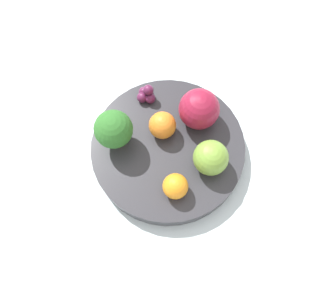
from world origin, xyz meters
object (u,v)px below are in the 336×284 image
Objects in this scene: apple_green at (211,158)px; orange_back at (164,125)px; apple_red at (199,109)px; orange_front at (175,186)px; grape_cluster at (146,95)px; broccoli at (114,130)px; bowl at (168,148)px.

apple_green is 0.09m from orange_back.
orange_back is (0.04, -0.07, -0.00)m from apple_green.
orange_front is (0.07, 0.10, -0.01)m from apple_red.
apple_green is 0.15m from grape_cluster.
broccoli reaches higher than apple_green.
orange_front is 0.16m from grape_cluster.
bowl is 3.80× the size of apple_red.
broccoli reaches higher than orange_back.
orange_back is at bearing -94.74° from bowl.
broccoli is 0.13m from apple_red.
orange_front is at bearing 79.80° from orange_back.
grape_cluster is (0.01, -0.07, -0.01)m from orange_back.
broccoli is at bearing -3.21° from apple_red.
bowl is at bearing 92.82° from grape_cluster.
apple_red is at bearing 176.79° from broccoli.
orange_front is (0.01, 0.07, 0.03)m from bowl.
broccoli reaches higher than bowl.
bowl is 0.09m from grape_cluster.
grape_cluster is (0.05, -0.14, -0.01)m from apple_green.
apple_red is 1.96× the size of grape_cluster.
apple_red is at bearing -178.49° from orange_back.
broccoli is 0.14m from apple_green.
orange_front is at bearing 118.40° from broccoli.
orange_back is (-0.00, -0.02, 0.03)m from bowl.
grape_cluster is (0.06, -0.06, -0.02)m from apple_red.
apple_green is 1.41× the size of orange_front.
broccoli is at bearing -25.03° from bowl.
apple_red is at bearing -127.76° from orange_front.
broccoli is at bearing 40.50° from grape_cluster.
apple_red reaches higher than bowl.
broccoli is 0.12m from orange_front.
orange_front is at bearing 52.24° from apple_red.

